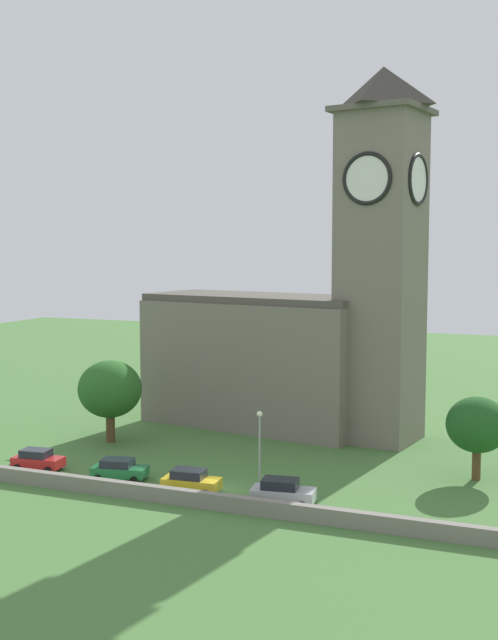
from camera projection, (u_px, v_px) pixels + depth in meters
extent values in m
plane|color=#477538|center=(287.00, 445.00, 74.09)|extent=(200.00, 200.00, 0.00)
cube|color=slate|center=(259.00, 363.00, 82.26)|extent=(24.03, 13.63, 12.53)
cube|color=#524C43|center=(259.00, 298.00, 81.64)|extent=(23.90, 12.84, 0.70)
cube|color=slate|center=(380.00, 280.00, 74.66)|extent=(7.74, 7.74, 30.04)
cube|color=#5B554B|center=(383.00, 111.00, 73.24)|extent=(8.97, 8.97, 0.50)
pyramid|color=#403C35|center=(383.00, 87.00, 73.04)|extent=(8.12, 8.12, 3.70)
cylinder|color=white|center=(367.00, 178.00, 70.92)|extent=(4.27, 0.82, 4.30)
torus|color=black|center=(367.00, 178.00, 70.92)|extent=(4.69, 1.15, 4.69)
cylinder|color=white|center=(418.00, 180.00, 72.04)|extent=(0.82, 4.27, 4.30)
torus|color=black|center=(418.00, 180.00, 72.04)|extent=(1.15, 4.69, 4.69)
cube|color=gray|center=(197.00, 499.00, 56.56)|extent=(46.54, 0.70, 1.13)
cube|color=red|center=(38.00, 462.00, 65.81)|extent=(4.25, 2.22, 0.77)
cube|color=#1E232B|center=(36.00, 453.00, 65.80)|extent=(2.44, 1.81, 0.61)
cylinder|color=black|center=(59.00, 465.00, 66.32)|extent=(0.65, 0.39, 0.62)
cylinder|color=black|center=(48.00, 471.00, 64.60)|extent=(0.65, 0.39, 0.62)
cylinder|color=black|center=(29.00, 462.00, 67.09)|extent=(0.65, 0.39, 0.62)
cylinder|color=black|center=(17.00, 468.00, 65.37)|extent=(0.65, 0.39, 0.62)
cube|color=#1E6B38|center=(120.00, 471.00, 63.14)|extent=(4.55, 2.71, 0.75)
cube|color=#1E232B|center=(117.00, 463.00, 63.12)|extent=(2.67, 2.13, 0.59)
cylinder|color=black|center=(142.00, 473.00, 63.85)|extent=(0.65, 0.46, 0.60)
cylinder|color=black|center=(134.00, 480.00, 61.96)|extent=(0.65, 0.46, 0.60)
cylinder|color=black|center=(107.00, 471.00, 64.39)|extent=(0.65, 0.46, 0.60)
cylinder|color=black|center=(98.00, 478.00, 62.51)|extent=(0.65, 0.46, 0.60)
cube|color=gold|center=(191.00, 483.00, 59.72)|extent=(4.40, 2.24, 0.80)
cube|color=#1E232B|center=(189.00, 474.00, 59.72)|extent=(2.52, 1.85, 0.64)
cylinder|color=black|center=(214.00, 487.00, 60.23)|extent=(0.67, 0.39, 0.64)
cylinder|color=black|center=(205.00, 494.00, 58.45)|extent=(0.67, 0.39, 0.64)
cylinder|color=black|center=(178.00, 483.00, 61.07)|extent=(0.67, 0.39, 0.64)
cylinder|color=black|center=(168.00, 491.00, 59.29)|extent=(0.67, 0.39, 0.64)
cube|color=silver|center=(283.00, 494.00, 56.95)|extent=(4.68, 2.55, 0.85)
cube|color=#1E232B|center=(280.00, 484.00, 56.93)|extent=(2.71, 2.04, 0.68)
cylinder|color=black|center=(307.00, 498.00, 57.56)|extent=(0.72, 0.44, 0.68)
cylinder|color=black|center=(302.00, 506.00, 55.68)|extent=(0.72, 0.44, 0.68)
cylinder|color=black|center=(265.00, 495.00, 58.29)|extent=(0.72, 0.44, 0.68)
cylinder|color=black|center=(259.00, 503.00, 56.41)|extent=(0.72, 0.44, 0.68)
cylinder|color=#9EA0A5|center=(260.00, 453.00, 60.35)|extent=(0.14, 0.14, 5.53)
sphere|color=#F4EFCC|center=(260.00, 414.00, 60.07)|extent=(0.44, 0.44, 0.44)
cylinder|color=brown|center=(476.00, 464.00, 63.08)|extent=(0.68, 0.68, 2.55)
ellipsoid|color=#1E511E|center=(477.00, 425.00, 62.79)|extent=(4.83, 4.83, 4.35)
cylinder|color=brown|center=(111.00, 427.00, 75.15)|extent=(0.82, 0.82, 2.78)
ellipsoid|color=#286023|center=(110.00, 389.00, 74.81)|extent=(5.88, 5.88, 5.29)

